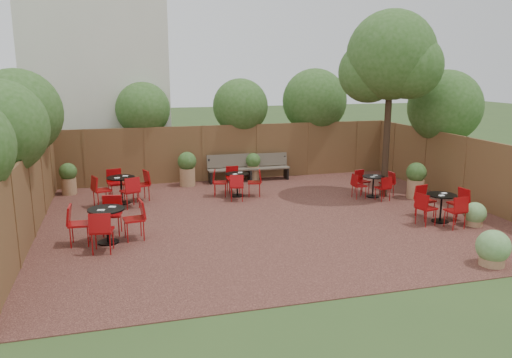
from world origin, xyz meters
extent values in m
plane|color=#354F23|center=(0.00, 0.00, 0.00)|extent=(80.00, 80.00, 0.00)
cube|color=#311914|center=(0.00, 0.00, 0.01)|extent=(12.00, 10.00, 0.02)
cube|color=brown|center=(0.00, 5.00, 1.00)|extent=(12.00, 0.08, 2.00)
cube|color=brown|center=(-6.00, 0.00, 1.00)|extent=(0.08, 10.00, 2.00)
cube|color=brown|center=(6.00, 0.00, 1.00)|extent=(0.08, 10.00, 2.00)
cube|color=silver|center=(-4.50, 8.00, 4.00)|extent=(5.00, 4.00, 8.00)
sphere|color=#2C501A|center=(-6.60, 3.00, 2.75)|extent=(2.48, 2.48, 2.48)
sphere|color=#2C501A|center=(-3.00, 5.70, 2.57)|extent=(1.89, 1.89, 1.89)
sphere|color=#2C501A|center=(0.50, 5.60, 2.61)|extent=(2.03, 2.03, 2.03)
sphere|color=#2C501A|center=(3.50, 5.80, 2.74)|extent=(2.48, 2.48, 2.48)
sphere|color=#2C501A|center=(6.60, 2.00, 2.73)|extent=(2.43, 2.43, 2.43)
cylinder|color=black|center=(4.10, 1.32, 2.30)|extent=(0.21, 0.21, 4.57)
sphere|color=#2C501A|center=(4.10, 1.32, 4.36)|extent=(2.67, 2.67, 2.67)
sphere|color=#2C501A|center=(3.60, 1.72, 3.86)|extent=(1.87, 1.87, 1.87)
sphere|color=#2C501A|center=(4.50, 0.92, 4.04)|extent=(1.95, 1.95, 1.95)
cube|color=brown|center=(1.26, 4.55, 0.46)|extent=(1.53, 0.48, 0.05)
cube|color=brown|center=(1.26, 4.75, 0.73)|extent=(1.53, 0.13, 0.46)
cube|color=black|center=(0.57, 4.55, 0.22)|extent=(0.07, 0.46, 0.41)
cube|color=black|center=(1.95, 4.55, 0.22)|extent=(0.07, 0.46, 0.41)
cube|color=brown|center=(-0.16, 4.55, 0.47)|extent=(1.56, 0.47, 0.05)
cube|color=brown|center=(-0.16, 4.76, 0.75)|extent=(1.56, 0.12, 0.47)
cube|color=black|center=(-0.86, 4.55, 0.23)|extent=(0.06, 0.47, 0.42)
cube|color=black|center=(0.55, 4.55, 0.23)|extent=(0.06, 0.47, 0.42)
cylinder|color=black|center=(-3.90, 2.59, 0.04)|extent=(0.48, 0.48, 0.03)
cylinder|color=black|center=(-3.90, 2.59, 0.42)|extent=(0.05, 0.05, 0.76)
cylinder|color=black|center=(-3.90, 2.59, 0.81)|extent=(0.82, 0.82, 0.03)
cube|color=white|center=(-3.77, 2.68, 0.83)|extent=(0.18, 0.16, 0.02)
cube|color=white|center=(-4.00, 2.46, 0.83)|extent=(0.18, 0.16, 0.02)
cylinder|color=black|center=(-0.37, 2.53, 0.03)|extent=(0.43, 0.43, 0.03)
cylinder|color=black|center=(-0.37, 2.53, 0.38)|extent=(0.05, 0.05, 0.69)
cylinder|color=black|center=(-0.37, 2.53, 0.74)|extent=(0.74, 0.74, 0.03)
cube|color=white|center=(-0.25, 2.60, 0.76)|extent=(0.15, 0.11, 0.01)
cube|color=white|center=(-0.47, 2.41, 0.76)|extent=(0.15, 0.11, 0.01)
cylinder|color=black|center=(-4.27, -0.91, 0.04)|extent=(0.48, 0.48, 0.03)
cylinder|color=black|center=(-4.27, -0.91, 0.43)|extent=(0.06, 0.06, 0.77)
cylinder|color=black|center=(-4.27, -0.91, 0.82)|extent=(0.84, 0.84, 0.03)
cube|color=white|center=(-4.13, -0.82, 0.85)|extent=(0.16, 0.11, 0.02)
cube|color=white|center=(-4.38, -1.04, 0.85)|extent=(0.16, 0.11, 0.02)
cylinder|color=black|center=(4.14, -1.55, 0.03)|extent=(0.44, 0.44, 0.03)
cylinder|color=black|center=(4.14, -1.55, 0.39)|extent=(0.05, 0.05, 0.70)
cylinder|color=black|center=(4.14, -1.55, 0.75)|extent=(0.76, 0.76, 0.03)
cube|color=white|center=(4.26, -1.47, 0.77)|extent=(0.16, 0.13, 0.01)
cube|color=white|center=(4.04, -1.67, 0.77)|extent=(0.16, 0.13, 0.01)
cylinder|color=black|center=(3.70, 1.29, 0.03)|extent=(0.39, 0.39, 0.03)
cylinder|color=black|center=(3.70, 1.29, 0.35)|extent=(0.04, 0.04, 0.62)
cylinder|color=black|center=(3.70, 1.29, 0.67)|extent=(0.68, 0.68, 0.03)
cube|color=white|center=(3.81, 1.36, 0.69)|extent=(0.13, 0.10, 0.01)
cube|color=white|center=(3.62, 1.18, 0.69)|extent=(0.13, 0.10, 0.01)
cylinder|color=#9C734E|center=(-1.68, 4.39, 0.33)|extent=(0.53, 0.53, 0.61)
sphere|color=#2C501A|center=(-1.68, 4.39, 0.87)|extent=(0.64, 0.64, 0.64)
cylinder|color=#9C734E|center=(0.74, 4.70, 0.27)|extent=(0.44, 0.44, 0.51)
sphere|color=#2C501A|center=(0.74, 4.70, 0.73)|extent=(0.53, 0.53, 0.53)
cylinder|color=#9C734E|center=(-5.50, 4.20, 0.28)|extent=(0.46, 0.46, 0.53)
sphere|color=#2C501A|center=(-5.50, 4.20, 0.76)|extent=(0.55, 0.55, 0.55)
cylinder|color=#9C734E|center=(4.90, 0.81, 0.31)|extent=(0.51, 0.51, 0.58)
sphere|color=#2C501A|center=(4.90, 0.81, 0.83)|extent=(0.61, 0.61, 0.61)
cylinder|color=#9C734E|center=(3.34, -4.42, 0.13)|extent=(0.50, 0.50, 0.23)
sphere|color=#5E8E4A|center=(3.34, -4.42, 0.42)|extent=(0.69, 0.69, 0.69)
cylinder|color=#9C734E|center=(4.79, -2.06, 0.11)|extent=(0.41, 0.41, 0.19)
sphere|color=#5E8E4A|center=(4.79, -2.06, 0.35)|extent=(0.56, 0.56, 0.56)
camera|label=1|loc=(-3.92, -12.47, 3.98)|focal=35.26mm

